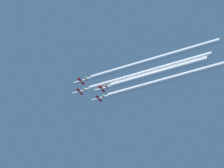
% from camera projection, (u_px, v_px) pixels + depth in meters
% --- Properties ---
extents(jet_lead, '(7.45, 10.85, 2.61)m').
position_uv_depth(jet_lead, '(79.00, 92.00, 339.21)').
color(jet_lead, silver).
extents(jet_left_wingman, '(7.45, 10.85, 2.61)m').
position_uv_depth(jet_left_wingman, '(80.00, 81.00, 326.59)').
color(jet_left_wingman, silver).
extents(jet_right_wingman, '(7.45, 10.85, 2.61)m').
position_uv_depth(jet_right_wingman, '(98.00, 99.00, 343.15)').
color(jet_right_wingman, silver).
extents(jet_slot, '(7.45, 10.85, 2.61)m').
position_uv_depth(jet_slot, '(101.00, 89.00, 330.80)').
color(jet_slot, silver).
extents(smoke_trail_lead, '(3.26, 82.97, 3.26)m').
position_uv_depth(smoke_trail_lead, '(146.00, 73.00, 322.70)').
color(smoke_trail_lead, white).
extents(smoke_trail_left_wingman, '(3.26, 83.29, 3.26)m').
position_uv_depth(smoke_trail_left_wingman, '(151.00, 61.00, 310.02)').
color(smoke_trail_left_wingman, white).
extents(smoke_trail_right_wingman, '(3.26, 84.76, 3.26)m').
position_uv_depth(smoke_trail_right_wingman, '(167.00, 80.00, 326.32)').
color(smoke_trail_right_wingman, white).
extents(smoke_trail_slot, '(3.26, 63.86, 3.26)m').
position_uv_depth(smoke_trail_slot, '(156.00, 74.00, 317.68)').
color(smoke_trail_slot, white).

